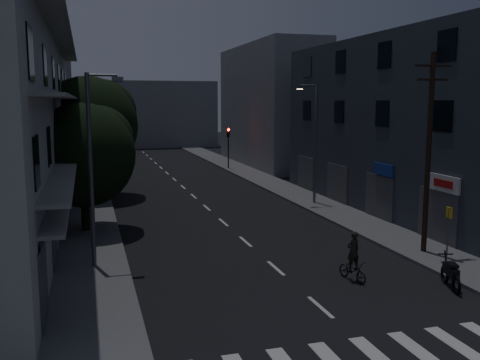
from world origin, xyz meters
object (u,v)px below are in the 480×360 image
motorcycle (451,275)px  utility_pole (429,149)px  bus_stop_sign (448,226)px  cyclist (353,264)px

motorcycle → utility_pole: bearing=86.2°
bus_stop_sign → cyclist: bearing=-177.9°
motorcycle → bus_stop_sign: bearing=75.4°
bus_stop_sign → utility_pole: bearing=78.1°
cyclist → motorcycle: bearing=-41.1°
motorcycle → cyclist: cyclist is taller
motorcycle → cyclist: (-3.17, 1.77, 0.16)m
utility_pole → cyclist: (-4.91, -2.42, -4.20)m
motorcycle → cyclist: 3.63m
utility_pole → bus_stop_sign: 3.77m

